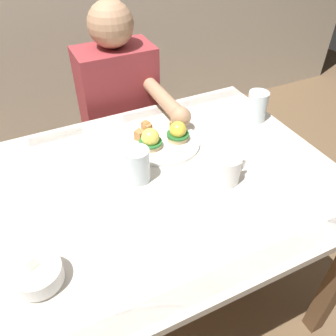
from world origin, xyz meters
name	(u,v)px	position (x,y,z in m)	size (l,w,h in m)	color
ground_plane	(160,298)	(0.00, 0.00, 0.00)	(6.00, 6.00, 0.00)	brown
dining_table	(157,204)	(0.00, 0.00, 0.63)	(1.20, 0.90, 0.74)	silver
eggs_benedict_plate	(163,139)	(0.10, 0.17, 0.76)	(0.27, 0.27, 0.09)	white
fruit_bowl	(38,275)	(-0.41, -0.21, 0.77)	(0.12, 0.12, 0.06)	white
coffee_mug	(228,169)	(0.21, -0.10, 0.79)	(0.11, 0.08, 0.09)	white
fork	(302,194)	(0.38, -0.26, 0.74)	(0.05, 0.16, 0.00)	silver
water_glass_near	(138,167)	(-0.05, 0.03, 0.79)	(0.08, 0.08, 0.12)	silver
water_glass_far	(257,107)	(0.52, 0.17, 0.79)	(0.08, 0.08, 0.12)	silver
diner_person	(122,112)	(0.09, 0.60, 0.65)	(0.34, 0.54, 1.14)	#33333D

